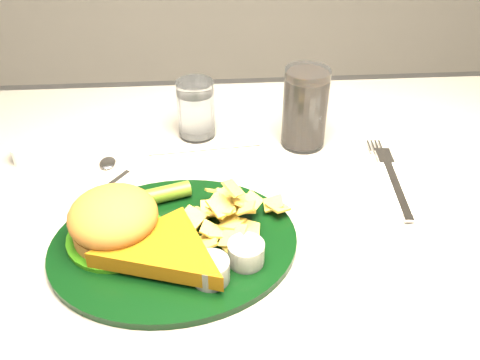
% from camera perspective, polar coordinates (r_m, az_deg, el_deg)
% --- Properties ---
extents(table, '(1.20, 0.80, 0.75)m').
position_cam_1_polar(table, '(1.11, -1.11, -17.29)').
color(table, '#A19A91').
rests_on(table, ground).
extents(dinner_plate, '(0.38, 0.33, 0.08)m').
position_cam_1_polar(dinner_plate, '(0.73, -7.20, -4.87)').
color(dinner_plate, black).
rests_on(dinner_plate, table).
extents(water_glass, '(0.09, 0.09, 0.11)m').
position_cam_1_polar(water_glass, '(0.97, -4.72, 7.55)').
color(water_glass, silver).
rests_on(water_glass, table).
extents(cola_glass, '(0.09, 0.09, 0.14)m').
position_cam_1_polar(cola_glass, '(0.94, 6.95, 7.62)').
color(cola_glass, black).
rests_on(cola_glass, table).
extents(fork_napkin, '(0.16, 0.20, 0.01)m').
position_cam_1_polar(fork_napkin, '(0.88, 16.26, -0.63)').
color(fork_napkin, white).
rests_on(fork_napkin, table).
extents(spoon, '(0.10, 0.12, 0.01)m').
position_cam_1_polar(spoon, '(0.88, -13.84, -0.48)').
color(spoon, silver).
rests_on(spoon, table).
extents(ramekin, '(0.05, 0.05, 0.03)m').
position_cam_1_polar(ramekin, '(0.98, -21.98, 2.63)').
color(ramekin, silver).
rests_on(ramekin, table).
extents(wrapped_straw, '(0.21, 0.09, 0.01)m').
position_cam_1_polar(wrapped_straw, '(0.95, -3.68, 3.41)').
color(wrapped_straw, silver).
rests_on(wrapped_straw, table).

